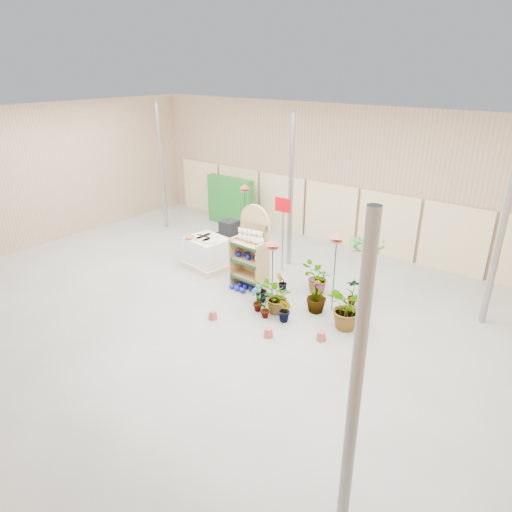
{
  "coord_description": "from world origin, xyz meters",
  "views": [
    {
      "loc": [
        7.02,
        -7.1,
        5.62
      ],
      "look_at": [
        0.3,
        1.5,
        1.0
      ],
      "focal_mm": 32.0,
      "sensor_mm": 36.0,
      "label": 1
    }
  ],
  "objects_px": {
    "pallet_stack": "(207,253)",
    "bird_table_front": "(273,244)",
    "display_shelf": "(253,250)",
    "potted_plant_2": "(277,298)"
  },
  "relations": [
    {
      "from": "bird_table_front",
      "to": "potted_plant_2",
      "type": "xyz_separation_m",
      "value": [
        0.57,
        -0.58,
        -1.07
      ]
    },
    {
      "from": "display_shelf",
      "to": "potted_plant_2",
      "type": "height_order",
      "value": "display_shelf"
    },
    {
      "from": "display_shelf",
      "to": "bird_table_front",
      "type": "height_order",
      "value": "display_shelf"
    },
    {
      "from": "display_shelf",
      "to": "pallet_stack",
      "type": "distance_m",
      "value": 1.91
    },
    {
      "from": "display_shelf",
      "to": "pallet_stack",
      "type": "height_order",
      "value": "display_shelf"
    },
    {
      "from": "display_shelf",
      "to": "pallet_stack",
      "type": "bearing_deg",
      "value": 178.71
    },
    {
      "from": "pallet_stack",
      "to": "bird_table_front",
      "type": "bearing_deg",
      "value": -1.37
    },
    {
      "from": "display_shelf",
      "to": "bird_table_front",
      "type": "bearing_deg",
      "value": -15.07
    },
    {
      "from": "bird_table_front",
      "to": "potted_plant_2",
      "type": "distance_m",
      "value": 1.35
    },
    {
      "from": "pallet_stack",
      "to": "bird_table_front",
      "type": "relative_size",
      "value": 0.87
    }
  ]
}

